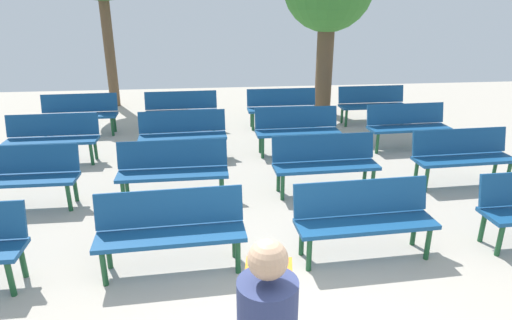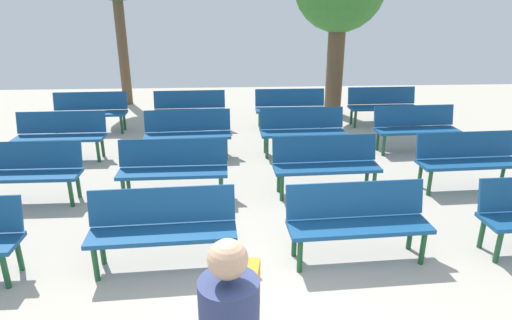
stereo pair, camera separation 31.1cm
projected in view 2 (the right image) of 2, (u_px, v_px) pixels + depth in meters
The scene contains 14 objects.
bench_r0_c1 at pixel (163, 224), 4.77m from camera, with size 1.62×0.56×0.87m.
bench_r0_c2 at pixel (357, 217), 4.92m from camera, with size 1.62×0.56×0.87m.
bench_r1_c0 at pixel (24, 169), 6.32m from camera, with size 1.60×0.49×0.87m.
bench_r1_c1 at pixel (173, 166), 6.43m from camera, with size 1.60×0.50×0.87m.
bench_r1_c2 at pixel (326, 162), 6.60m from camera, with size 1.62×0.53×0.87m.
bench_r1_c3 at pixel (468, 157), 6.78m from camera, with size 1.62×0.55×0.87m.
bench_r2_c0 at pixel (61, 133), 8.01m from camera, with size 1.61×0.50×0.87m.
bench_r2_c1 at pixel (188, 131), 8.13m from camera, with size 1.62×0.55×0.87m.
bench_r2_c2 at pixel (302, 128), 8.30m from camera, with size 1.61×0.51×0.87m.
bench_r2_c3 at pixel (416, 126), 8.46m from camera, with size 1.62×0.55×0.87m.
bench_r3_c0 at pixel (90, 110), 9.67m from camera, with size 1.61×0.53×0.87m.
bench_r3_c1 at pixel (190, 108), 9.83m from camera, with size 1.61×0.52×0.87m.
bench_r3_c2 at pixel (290, 106), 10.01m from camera, with size 1.60×0.48×0.87m.
bench_r3_c3 at pixel (383, 104), 10.22m from camera, with size 1.61×0.51×0.87m.
Camera 2 is at (-0.37, -2.69, 2.83)m, focal length 30.57 mm.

